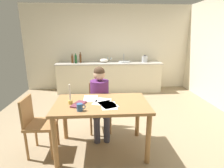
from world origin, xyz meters
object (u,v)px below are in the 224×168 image
mixing_bowl (104,60)px  wine_glass_by_kettle (108,58)px  coffee_mug (80,107)px  candlestick (70,98)px  person_seated (100,97)px  bottle_vinegar (76,59)px  chair_at_table (100,104)px  chair_side_empty (37,123)px  bottle_oil (72,59)px  wine_glass_near_sink (111,58)px  book_magazine (79,104)px  dining_table (102,110)px  bottle_wine_red (80,58)px  sink_unit (124,61)px  stovetop_kettle (145,59)px

mixing_bowl → wine_glass_by_kettle: 0.16m
coffee_mug → mixing_bowl: bearing=83.1°
candlestick → mixing_bowl: bearing=79.6°
person_seated → bottle_vinegar: bearing=106.2°
chair_at_table → chair_side_empty: size_ratio=0.99×
bottle_oil → wine_glass_by_kettle: (1.05, 0.23, -0.01)m
chair_at_table → wine_glass_near_sink: size_ratio=5.59×
book_magazine → coffee_mug: bearing=-55.9°
dining_table → chair_at_table: (-0.03, 0.65, -0.17)m
bottle_vinegar → book_magazine: bearing=-82.4°
chair_side_empty → wine_glass_near_sink: bearing=67.9°
candlestick → bottle_wine_red: bearing=92.9°
bottle_oil → mixing_bowl: 0.95m
bottle_wine_red → mixing_bowl: bearing=3.6°
wine_glass_by_kettle → dining_table: bearing=-94.3°
dining_table → wine_glass_near_sink: (0.33, 3.12, 0.35)m
wine_glass_near_sink → wine_glass_by_kettle: bearing=180.0°
dining_table → mixing_bowl: mixing_bowl is taller
bottle_vinegar → mixing_bowl: size_ratio=1.11×
sink_unit → bottle_wine_red: bearing=180.0°
chair_side_empty → chair_at_table: bearing=36.2°
wine_glass_near_sink → chair_side_empty: bearing=-112.1°
dining_table → coffee_mug: (-0.28, -0.26, 0.16)m
stovetop_kettle → coffee_mug: bearing=-116.9°
person_seated → sink_unit: 2.60m
book_magazine → chair_at_table: bearing=90.4°
chair_at_table → stovetop_kettle: (1.39, 2.32, 0.52)m
coffee_mug → bottle_oil: bearing=99.7°
dining_table → bottle_vinegar: size_ratio=4.73×
coffee_mug → mixing_bowl: 3.31m
bottle_oil → mixing_bowl: bearing=7.8°
chair_side_empty → wine_glass_near_sink: (1.27, 3.13, 0.52)m
bottle_oil → bottle_wine_red: size_ratio=0.88×
chair_at_table → dining_table: bearing=-87.2°
book_magazine → wine_glass_near_sink: bearing=100.8°
bottle_oil → bottle_vinegar: bearing=-2.4°
candlestick → stovetop_kettle: size_ratio=1.30×
sink_unit → mixing_bowl: bearing=175.9°
coffee_mug → book_magazine: bearing=101.6°
wine_glass_by_kettle → coffee_mug: bearing=-98.6°
bottle_vinegar → mixing_bowl: bearing=9.0°
book_magazine → bottle_wine_red: bottle_wine_red is taller
person_seated → stovetop_kettle: 2.85m
chair_side_empty → coffee_mug: size_ratio=7.58×
sink_unit → stovetop_kettle: sink_unit is taller
chair_side_empty → sink_unit: sink_unit is taller
book_magazine → wine_glass_by_kettle: 3.24m
bottle_vinegar → wine_glass_by_kettle: (0.95, 0.23, -0.01)m
chair_at_table → book_magazine: (-0.29, -0.71, 0.30)m
candlestick → dining_table: bearing=2.0°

